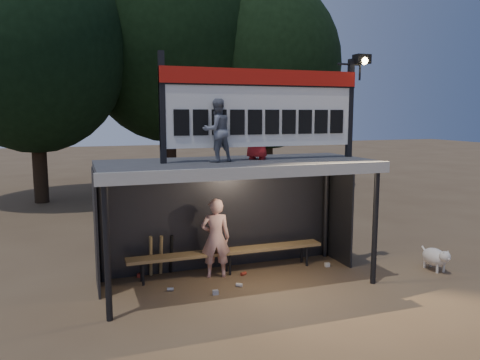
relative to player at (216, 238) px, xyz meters
name	(u,v)px	position (x,y,z in m)	size (l,w,h in m)	color
ground	(237,282)	(0.29, -0.44, -0.78)	(80.00, 80.00, 0.00)	brown
player	(216,238)	(0.00, 0.00, 0.00)	(0.57, 0.37, 1.56)	white
child_a	(217,131)	(-0.12, -0.53, 2.09)	(0.54, 0.42, 1.11)	slate
child_b	(257,131)	(0.74, -0.31, 2.07)	(0.52, 0.34, 1.06)	#A6191B
dugout_shelter	(233,184)	(0.29, -0.19, 1.06)	(5.10, 2.08, 2.32)	#38383A
scoreboard_assembly	(266,105)	(0.85, -0.44, 2.54)	(4.10, 0.27, 1.99)	black
bench	(228,252)	(0.29, 0.11, -0.35)	(4.00, 0.35, 0.48)	olive
tree_left	(33,45)	(-3.71, 9.56, 4.73)	(6.46, 6.46, 9.27)	black
tree_mid	(168,40)	(1.29, 11.06, 5.38)	(7.22, 7.22, 10.36)	#301E15
tree_right	(268,65)	(5.29, 10.06, 4.41)	(6.08, 6.08, 8.72)	black
dog	(436,257)	(4.33, -1.14, -0.50)	(0.36, 0.81, 0.49)	silver
bats	(161,255)	(-1.00, 0.38, -0.35)	(0.48, 0.33, 0.84)	#A1804B
litter	(225,279)	(0.09, -0.31, -0.74)	(3.89, 1.43, 0.08)	#A6291C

